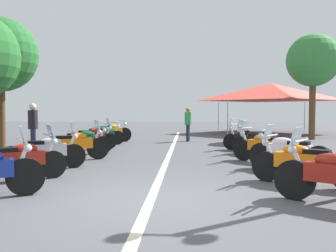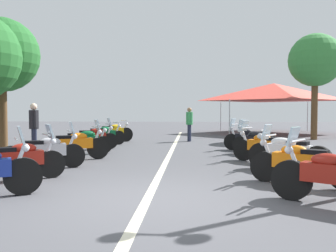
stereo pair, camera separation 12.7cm
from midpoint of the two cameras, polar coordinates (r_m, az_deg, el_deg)
The scene contains 19 objects.
ground_plane at distance 6.19m, azimuth -2.74°, elevation -11.51°, with size 80.00×80.00×0.00m, color #4C4C51.
lane_centre_stripe at distance 12.06m, azimuth 0.50°, elevation -4.60°, with size 24.70×0.16×0.01m, color beige.
motorcycle_left_row_1 at distance 8.27m, azimuth -22.32°, elevation -4.91°, with size 1.35×1.78×1.19m.
motorcycle_left_row_2 at distance 9.71m, azimuth -18.54°, elevation -3.75°, with size 1.09×1.95×1.20m.
motorcycle_left_row_3 at distance 11.13m, azimuth -14.33°, elevation -2.84°, with size 1.19×2.00×1.22m.
motorcycle_left_row_4 at distance 12.59m, azimuth -13.00°, elevation -2.34°, with size 1.05×1.93×0.98m.
motorcycle_left_row_5 at distance 14.07m, azimuth -11.48°, elevation -1.77°, with size 0.99×1.86×1.20m.
motorcycle_left_row_6 at distance 15.58m, azimuth -10.07°, elevation -1.38°, with size 1.35×1.80×0.99m.
motorcycle_left_row_7 at distance 17.05m, azimuth -8.50°, elevation -0.98°, with size 1.29×1.77×1.02m.
motorcycle_right_row_1 at distance 7.69m, azimuth 20.68°, elevation -5.38°, with size 1.26×1.91×1.20m.
motorcycle_right_row_2 at distance 9.30m, azimuth 18.69°, elevation -3.98°, with size 1.25×1.79×1.02m.
motorcycle_right_row_3 at distance 10.67m, azimuth 15.64°, elevation -3.14°, with size 1.37×1.84×1.20m.
motorcycle_right_row_4 at distance 12.31m, azimuth 14.43°, elevation -2.42°, with size 1.33×1.69×1.19m.
motorcycle_right_row_5 at distance 13.62m, azimuth 12.91°, elevation -1.93°, with size 1.08×1.84×1.19m.
bystander_0 at distance 13.16m, azimuth -20.08°, elevation 0.27°, with size 0.45×0.34×1.73m.
bystander_1 at distance 17.32m, azimuth 3.59°, elevation 0.69°, with size 0.52×0.32×1.62m.
roadside_tree_0 at distance 19.93m, azimuth 22.31°, elevation 9.45°, with size 2.65×2.65×5.33m.
roadside_tree_2 at distance 16.16m, azimuth -24.45°, elevation 10.06°, with size 2.95×2.95×5.18m.
event_tent at distance 24.14m, azimuth 16.43°, elevation 5.15°, with size 6.89×6.89×3.20m.
Camera 2 is at (-5.96, -0.75, 1.50)m, focal length 38.77 mm.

